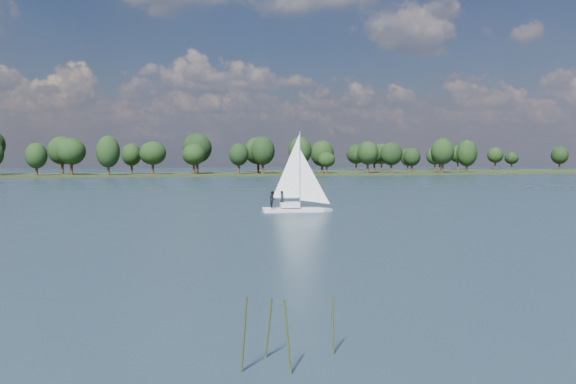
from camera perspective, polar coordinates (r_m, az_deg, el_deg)
The scene contains 5 objects.
ground at distance 124.53m, azimuth -7.73°, elevation 0.26°, with size 700.00×700.00×0.00m, color #233342.
far_shore at distance 235.70m, azimuth -12.14°, elevation 1.43°, with size 660.00×40.00×1.50m, color black.
far_shore_back at distance 335.28m, azimuth 15.47°, elevation 1.80°, with size 220.00×30.00×1.40m, color black.
sailboat at distance 69.00m, azimuth 0.49°, elevation 0.31°, with size 7.06×2.73×9.06m.
treeline at distance 232.63m, azimuth -13.05°, elevation 3.40°, with size 562.88×73.94×18.36m.
Camera 1 is at (-20.06, -22.78, 5.59)m, focal length 40.00 mm.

